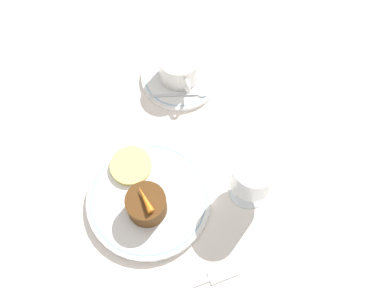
{
  "coord_description": "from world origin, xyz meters",
  "views": [
    {
      "loc": [
        0.32,
        -0.04,
        0.78
      ],
      "look_at": [
        -0.03,
        0.07,
        0.04
      ],
      "focal_mm": 42.0,
      "sensor_mm": 36.0,
      "label": 1
    }
  ],
  "objects_px": {
    "dinner_plate": "(149,199)",
    "dessert_cake": "(146,204)",
    "wine_glass": "(253,175)",
    "fork": "(196,284)",
    "coffee_cup": "(179,66)"
  },
  "relations": [
    {
      "from": "dinner_plate",
      "to": "dessert_cake",
      "type": "height_order",
      "value": "dessert_cake"
    },
    {
      "from": "wine_glass",
      "to": "fork",
      "type": "relative_size",
      "value": 0.6
    },
    {
      "from": "coffee_cup",
      "to": "wine_glass",
      "type": "distance_m",
      "value": 0.28
    },
    {
      "from": "fork",
      "to": "wine_glass",
      "type": "bearing_deg",
      "value": 131.83
    },
    {
      "from": "dinner_plate",
      "to": "dessert_cake",
      "type": "relative_size",
      "value": 3.18
    },
    {
      "from": "wine_glass",
      "to": "fork",
      "type": "height_order",
      "value": "wine_glass"
    },
    {
      "from": "wine_glass",
      "to": "fork",
      "type": "distance_m",
      "value": 0.21
    },
    {
      "from": "dinner_plate",
      "to": "coffee_cup",
      "type": "bearing_deg",
      "value": 150.89
    },
    {
      "from": "dinner_plate",
      "to": "coffee_cup",
      "type": "height_order",
      "value": "coffee_cup"
    },
    {
      "from": "dinner_plate",
      "to": "coffee_cup",
      "type": "xyz_separation_m",
      "value": [
        -0.24,
        0.13,
        0.03
      ]
    },
    {
      "from": "wine_glass",
      "to": "dessert_cake",
      "type": "xyz_separation_m",
      "value": [
        -0.02,
        -0.19,
        -0.04
      ]
    },
    {
      "from": "coffee_cup",
      "to": "dessert_cake",
      "type": "height_order",
      "value": "coffee_cup"
    },
    {
      "from": "dinner_plate",
      "to": "dessert_cake",
      "type": "xyz_separation_m",
      "value": [
        0.02,
        -0.01,
        0.03
      ]
    },
    {
      "from": "dinner_plate",
      "to": "wine_glass",
      "type": "xyz_separation_m",
      "value": [
        0.04,
        0.18,
        0.07
      ]
    },
    {
      "from": "coffee_cup",
      "to": "dessert_cake",
      "type": "relative_size",
      "value": 1.56
    }
  ]
}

